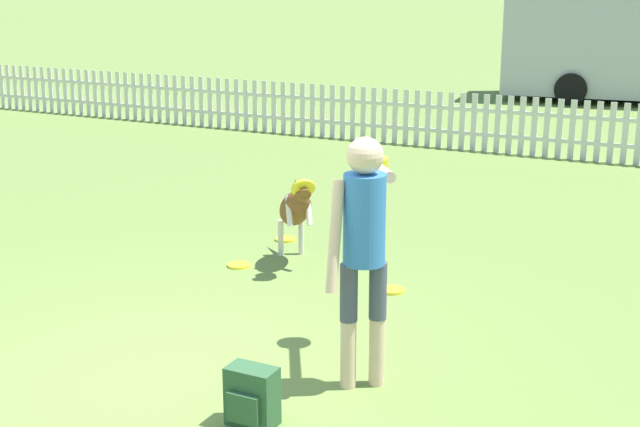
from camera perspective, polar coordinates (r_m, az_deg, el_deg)
ground_plane at (r=6.38m, az=-10.23°, el=-10.49°), size 240.00×240.00×0.00m
handler_person at (r=5.88m, az=2.84°, el=-1.09°), size 0.56×1.11×1.73m
leaping_dog at (r=8.50m, az=-1.55°, el=0.37°), size 0.79×0.95×0.95m
frisbee_near_handler at (r=9.42m, az=-2.23°, el=-1.65°), size 0.22×0.22×0.02m
frisbee_near_dog at (r=8.63m, az=-5.21°, el=-3.31°), size 0.22×0.22×0.02m
frisbee_midfield at (r=7.96m, az=4.64°, el=-4.91°), size 0.22×0.22×0.02m
backpack_on_grass at (r=5.67m, az=-4.40°, el=-11.63°), size 0.31×0.22×0.38m
picket_fence at (r=14.16m, az=12.04°, el=5.57°), size 23.50×0.04×0.90m
equipment_trailer at (r=20.69m, az=17.57°, el=10.49°), size 4.90×2.54×2.45m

